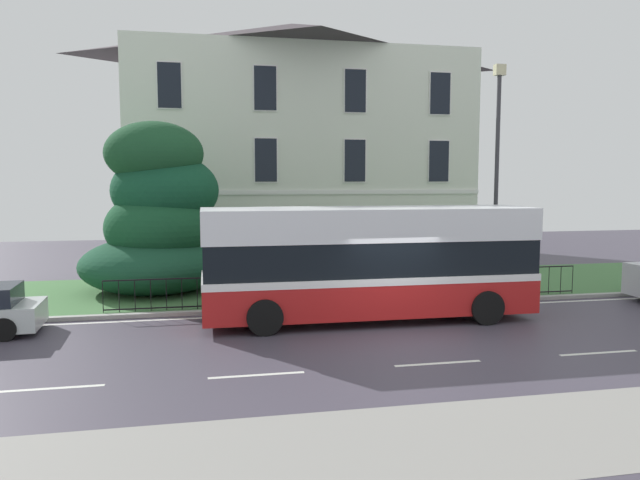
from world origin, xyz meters
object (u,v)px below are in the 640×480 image
object	(u,v)px
evergreen_tree	(159,220)
single_decker_bus	(369,261)
georgian_townhouse	(292,140)
litter_bin	(219,287)
street_lamp_post	(497,166)

from	to	relation	value
evergreen_tree	single_decker_bus	distance (m)	8.37
georgian_townhouse	evergreen_tree	world-z (taller)	georgian_townhouse
georgian_townhouse	evergreen_tree	size ratio (longest dim) A/B	2.68
georgian_townhouse	single_decker_bus	size ratio (longest dim) A/B	1.72
evergreen_tree	litter_bin	distance (m)	4.05
evergreen_tree	street_lamp_post	size ratio (longest dim) A/B	0.79
evergreen_tree	litter_bin	bearing A→B (deg)	-56.32
street_lamp_post	litter_bin	xyz separation A→B (m)	(-9.39, 0.20, -3.85)
single_decker_bus	georgian_townhouse	bearing A→B (deg)	89.98
georgian_townhouse	single_decker_bus	xyz separation A→B (m)	(-0.15, -15.13, -4.43)
street_lamp_post	litter_bin	size ratio (longest dim) A/B	7.39
georgian_townhouse	litter_bin	distance (m)	14.31
evergreen_tree	street_lamp_post	xyz separation A→B (m)	(11.36, -3.15, 1.90)
street_lamp_post	single_decker_bus	bearing A→B (deg)	-154.76
georgian_townhouse	evergreen_tree	distance (m)	11.96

